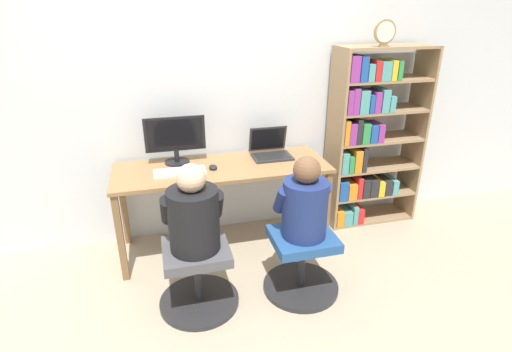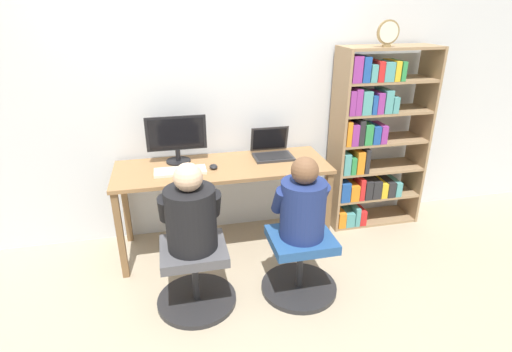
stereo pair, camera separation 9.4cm
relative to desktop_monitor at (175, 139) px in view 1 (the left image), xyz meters
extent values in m
plane|color=tan|center=(0.35, -0.48, -0.98)|extent=(14.00, 14.00, 0.00)
cube|color=silver|center=(0.35, 0.21, 0.32)|extent=(10.00, 0.05, 2.60)
cube|color=olive|center=(0.35, -0.17, -0.22)|extent=(1.76, 0.62, 0.03)
cube|color=brown|center=(-0.49, -0.44, -0.61)|extent=(0.05, 0.05, 0.74)
cube|color=brown|center=(1.19, -0.44, -0.61)|extent=(0.05, 0.05, 0.74)
cube|color=brown|center=(-0.49, 0.10, -0.61)|extent=(0.05, 0.05, 0.74)
cube|color=brown|center=(1.19, 0.10, -0.61)|extent=(0.05, 0.05, 0.74)
cylinder|color=black|center=(0.00, 0.00, -0.20)|extent=(0.20, 0.20, 0.01)
cylinder|color=black|center=(0.00, 0.00, -0.15)|extent=(0.04, 0.04, 0.10)
cube|color=black|center=(0.00, 0.00, 0.04)|extent=(0.49, 0.02, 0.29)
cube|color=black|center=(0.00, -0.01, 0.04)|extent=(0.44, 0.01, 0.25)
cube|color=#2D2D30|center=(0.81, -0.09, -0.20)|extent=(0.34, 0.23, 0.02)
cube|color=black|center=(0.81, -0.09, -0.19)|extent=(0.30, 0.18, 0.00)
cube|color=#2D2D30|center=(0.81, 0.05, -0.08)|extent=(0.34, 0.06, 0.23)
cube|color=black|center=(0.81, 0.05, -0.08)|extent=(0.30, 0.05, 0.19)
cube|color=silver|center=(0.00, -0.24, -0.20)|extent=(0.41, 0.17, 0.02)
cube|color=#BAB8AD|center=(0.00, -0.24, -0.18)|extent=(0.37, 0.13, 0.00)
ellipsoid|color=black|center=(0.27, -0.21, -0.19)|extent=(0.07, 0.09, 0.03)
cylinder|color=#262628|center=(0.04, -0.87, -0.96)|extent=(0.57, 0.57, 0.04)
cylinder|color=#262628|center=(0.04, -0.87, -0.76)|extent=(0.05, 0.05, 0.37)
cube|color=#4C4C51|center=(0.04, -0.87, -0.54)|extent=(0.45, 0.41, 0.07)
cylinder|color=#262628|center=(0.80, -0.89, -0.96)|extent=(0.57, 0.57, 0.04)
cylinder|color=#262628|center=(0.80, -0.89, -0.76)|extent=(0.05, 0.05, 0.37)
cube|color=#234C84|center=(0.80, -0.89, -0.54)|extent=(0.45, 0.41, 0.07)
cylinder|color=black|center=(0.04, -0.87, -0.29)|extent=(0.34, 0.34, 0.43)
sphere|color=beige|center=(0.04, -0.87, 0.01)|extent=(0.19, 0.19, 0.19)
cylinder|color=black|center=(-0.12, -0.80, -0.22)|extent=(0.09, 0.20, 0.25)
cylinder|color=black|center=(0.20, -0.80, -0.22)|extent=(0.09, 0.20, 0.25)
cylinder|color=navy|center=(0.80, -0.89, -0.29)|extent=(0.32, 0.32, 0.42)
sphere|color=brown|center=(0.80, -0.89, 0.00)|extent=(0.19, 0.19, 0.19)
cylinder|color=navy|center=(0.65, -0.83, -0.23)|extent=(0.09, 0.20, 0.24)
cylinder|color=navy|center=(0.96, -0.83, -0.23)|extent=(0.09, 0.20, 0.24)
cube|color=#997A56|center=(1.42, -0.02, -0.14)|extent=(0.02, 0.34, 1.67)
cube|color=#997A56|center=(2.27, -0.02, -0.14)|extent=(0.02, 0.34, 1.67)
cube|color=#997A56|center=(1.84, -0.02, -0.97)|extent=(0.82, 0.32, 0.02)
cube|color=#997A56|center=(1.84, -0.02, -0.69)|extent=(0.82, 0.32, 0.02)
cube|color=#997A56|center=(1.84, -0.02, -0.42)|extent=(0.82, 0.32, 0.02)
cube|color=#997A56|center=(1.84, -0.02, -0.14)|extent=(0.82, 0.32, 0.02)
cube|color=#997A56|center=(1.84, -0.02, 0.13)|extent=(0.82, 0.32, 0.02)
cube|color=#997A56|center=(1.84, -0.02, 0.41)|extent=(0.82, 0.32, 0.02)
cube|color=#997A56|center=(1.84, -0.02, 0.68)|extent=(0.82, 0.32, 0.02)
cube|color=orange|center=(1.48, -0.05, -0.88)|extent=(0.07, 0.26, 0.16)
cube|color=teal|center=(1.56, -0.04, -0.88)|extent=(0.09, 0.28, 0.14)
cube|color=teal|center=(1.64, -0.05, -0.86)|extent=(0.05, 0.26, 0.19)
cube|color=red|center=(1.70, -0.07, -0.88)|extent=(0.06, 0.23, 0.15)
cube|color=#1E4C9E|center=(1.49, -0.05, -0.58)|extent=(0.09, 0.26, 0.19)
cube|color=orange|center=(1.58, -0.07, -0.60)|extent=(0.09, 0.22, 0.15)
cube|color=red|center=(1.65, -0.09, -0.57)|extent=(0.05, 0.19, 0.21)
cube|color=#262628|center=(1.72, -0.04, -0.59)|extent=(0.07, 0.29, 0.18)
cube|color=#262628|center=(1.80, -0.05, -0.59)|extent=(0.09, 0.27, 0.17)
cube|color=gold|center=(1.88, -0.05, -0.61)|extent=(0.06, 0.26, 0.15)
cube|color=#262628|center=(1.96, -0.05, -0.60)|extent=(0.07, 0.26, 0.15)
cube|color=teal|center=(2.03, -0.04, -0.61)|extent=(0.06, 0.27, 0.14)
cube|color=teal|center=(1.47, -0.07, -0.31)|extent=(0.06, 0.21, 0.20)
cube|color=#2D8C47|center=(1.54, -0.07, -0.33)|extent=(0.05, 0.22, 0.16)
cube|color=orange|center=(1.61, -0.07, -0.30)|extent=(0.07, 0.21, 0.21)
cube|color=#262628|center=(1.67, -0.05, -0.29)|extent=(0.04, 0.26, 0.23)
cube|color=orange|center=(1.46, -0.06, -0.02)|extent=(0.05, 0.24, 0.22)
cube|color=#8C338C|center=(1.52, -0.08, -0.03)|extent=(0.06, 0.20, 0.19)
cube|color=#262628|center=(1.58, -0.07, -0.02)|extent=(0.05, 0.22, 0.22)
cube|color=#2D8C47|center=(1.65, -0.08, -0.04)|extent=(0.07, 0.19, 0.18)
cube|color=#1E4C9E|center=(1.73, -0.06, -0.05)|extent=(0.07, 0.23, 0.16)
cube|color=#8C338C|center=(1.80, -0.08, -0.05)|extent=(0.06, 0.21, 0.16)
cube|color=#8C338C|center=(1.47, -0.04, 0.25)|extent=(0.05, 0.28, 0.21)
cube|color=#8C338C|center=(1.52, -0.08, 0.26)|extent=(0.05, 0.21, 0.22)
cube|color=teal|center=(1.60, -0.05, 0.25)|extent=(0.09, 0.26, 0.20)
cube|color=#1E4C9E|center=(1.67, -0.05, 0.23)|extent=(0.04, 0.27, 0.16)
cube|color=#8C338C|center=(1.73, -0.07, 0.24)|extent=(0.06, 0.23, 0.18)
cube|color=teal|center=(1.81, -0.07, 0.25)|extent=(0.07, 0.23, 0.20)
cube|color=teal|center=(1.88, -0.08, 0.22)|extent=(0.05, 0.20, 0.14)
cube|color=#8C338C|center=(1.48, -0.06, 0.53)|extent=(0.08, 0.23, 0.21)
cube|color=#1E4C9E|center=(1.57, -0.06, 0.52)|extent=(0.06, 0.25, 0.21)
cube|color=teal|center=(1.63, -0.04, 0.49)|extent=(0.06, 0.28, 0.14)
cube|color=red|center=(1.70, -0.05, 0.50)|extent=(0.05, 0.27, 0.17)
cube|color=teal|center=(1.77, -0.07, 0.50)|extent=(0.09, 0.22, 0.16)
cube|color=gold|center=(1.85, -0.06, 0.50)|extent=(0.05, 0.23, 0.16)
cube|color=#2D8C47|center=(1.90, -0.06, 0.50)|extent=(0.04, 0.25, 0.16)
cube|color=olive|center=(1.74, -0.13, 0.71)|extent=(0.07, 0.03, 0.02)
cylinder|color=olive|center=(1.74, -0.13, 0.81)|extent=(0.19, 0.02, 0.19)
cylinder|color=silver|center=(1.74, -0.14, 0.81)|extent=(0.16, 0.00, 0.16)
camera|label=1|loc=(-0.15, -3.19, 1.02)|focal=28.00mm
camera|label=2|loc=(-0.05, -3.22, 1.02)|focal=28.00mm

